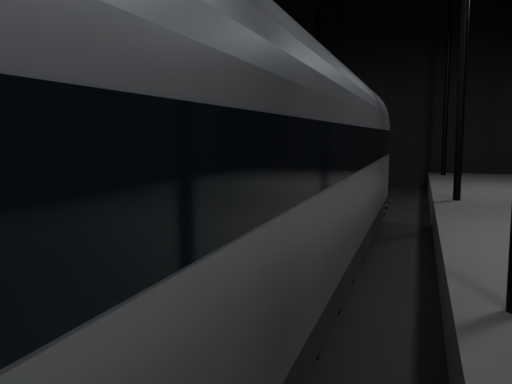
% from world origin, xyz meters
% --- Properties ---
extents(ground, '(44.00, 44.00, 0.00)m').
position_xyz_m(ground, '(0.00, 0.00, 0.00)').
color(ground, black).
rests_on(ground, ground).
extents(platform_left, '(9.00, 43.80, 1.00)m').
position_xyz_m(platform_left, '(-7.50, 0.00, 0.50)').
color(platform_left, '#585856').
rests_on(platform_left, ground).
extents(tactile_strip, '(0.50, 43.80, 0.01)m').
position_xyz_m(tactile_strip, '(-3.25, 0.00, 1.00)').
color(tactile_strip, olive).
rests_on(tactile_strip, platform_left).
extents(track, '(2.40, 43.00, 0.24)m').
position_xyz_m(track, '(0.00, 0.00, 0.07)').
color(track, '#3F3328').
rests_on(track, ground).
extents(train, '(2.83, 18.85, 5.04)m').
position_xyz_m(train, '(-0.00, -0.79, 2.81)').
color(train, '#97999F').
rests_on(train, ground).
extents(woman, '(0.66, 0.47, 1.67)m').
position_xyz_m(woman, '(-4.51, 0.66, 1.84)').
color(woman, '#A07A62').
rests_on(woman, platform_left).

